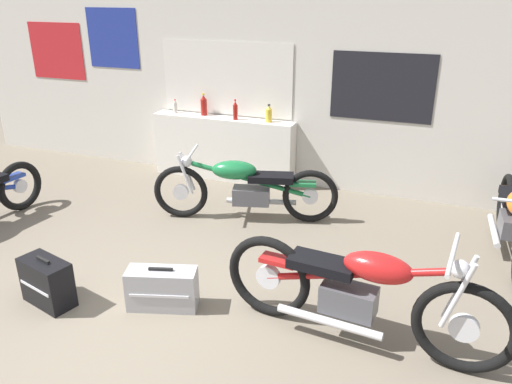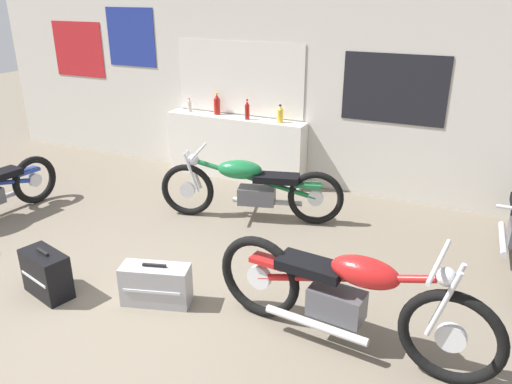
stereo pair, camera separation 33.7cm
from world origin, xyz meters
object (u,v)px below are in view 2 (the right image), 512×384
object	(u,v)px
bottle_leftmost	(189,106)
hard_case_black	(46,274)
motorcycle_red	(346,295)
hard_case_silver	(156,285)
motorcycle_green	(251,187)
bottle_right_center	(280,114)
bottle_left_center	(217,105)
bottle_center	(247,110)

from	to	relation	value
bottle_leftmost	hard_case_black	distance (m)	3.56
motorcycle_red	hard_case_silver	world-z (taller)	motorcycle_red
bottle_leftmost	motorcycle_green	world-z (taller)	bottle_leftmost
bottle_right_center	motorcycle_red	bearing A→B (deg)	-58.88
bottle_left_center	motorcycle_green	bearing A→B (deg)	-47.61
hard_case_black	hard_case_silver	bearing A→B (deg)	17.65
motorcycle_green	bottle_right_center	bearing A→B (deg)	96.52
bottle_center	motorcycle_green	xyz separation A→B (m)	(0.60, -1.15, -0.60)
bottle_leftmost	bottle_center	size ratio (longest dim) A/B	0.70
hard_case_silver	bottle_left_center	bearing A→B (deg)	109.85
bottle_leftmost	motorcycle_red	world-z (taller)	bottle_leftmost
bottle_center	motorcycle_green	distance (m)	1.43
bottle_leftmost	motorcycle_green	distance (m)	2.07
bottle_right_center	motorcycle_red	world-z (taller)	bottle_right_center
motorcycle_red	hard_case_silver	bearing A→B (deg)	-174.57
bottle_right_center	bottle_leftmost	bearing A→B (deg)	178.75
bottle_leftmost	bottle_left_center	distance (m)	0.46
motorcycle_red	hard_case_black	distance (m)	2.63
hard_case_silver	motorcycle_red	bearing A→B (deg)	5.43
bottle_left_center	hard_case_silver	world-z (taller)	bottle_left_center
motorcycle_green	hard_case_black	size ratio (longest dim) A/B	4.04
hard_case_silver	bottle_leftmost	bearing A→B (deg)	116.92
bottle_right_center	motorcycle_green	bearing A→B (deg)	-83.48
hard_case_black	bottle_leftmost	bearing A→B (deg)	100.33
bottle_leftmost	bottle_center	bearing A→B (deg)	-4.20
bottle_center	motorcycle_green	bearing A→B (deg)	-62.21
bottle_right_center	hard_case_black	xyz separation A→B (m)	(-0.82, -3.39, -0.79)
hard_case_black	hard_case_silver	distance (m)	1.01
motorcycle_red	hard_case_silver	xyz separation A→B (m)	(-1.63, -0.15, -0.26)
bottle_leftmost	hard_case_silver	size ratio (longest dim) A/B	0.31
bottle_center	hard_case_black	xyz separation A→B (m)	(-0.35, -3.35, -0.81)
bottle_leftmost	hard_case_silver	world-z (taller)	bottle_leftmost
bottle_leftmost	motorcycle_green	size ratio (longest dim) A/B	0.09
bottle_left_center	motorcycle_red	world-z (taller)	bottle_left_center
bottle_left_center	bottle_right_center	xyz separation A→B (m)	(0.99, -0.04, -0.03)
bottle_center	hard_case_black	world-z (taller)	bottle_center
bottle_leftmost	bottle_center	distance (m)	0.97
bottle_center	hard_case_silver	xyz separation A→B (m)	(0.61, -3.04, -0.84)
bottle_left_center	motorcycle_red	bearing A→B (deg)	-47.15
bottle_left_center	bottle_right_center	size ratio (longest dim) A/B	1.29
hard_case_black	bottle_left_center	bearing A→B (deg)	92.84
bottle_leftmost	bottle_left_center	size ratio (longest dim) A/B	0.63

